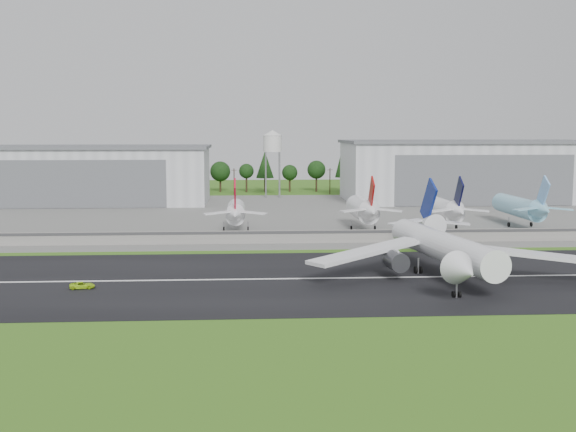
{
  "coord_description": "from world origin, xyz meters",
  "views": [
    {
      "loc": [
        -17.53,
        -129.37,
        29.11
      ],
      "look_at": [
        -7.15,
        40.0,
        9.0
      ],
      "focal_mm": 45.0,
      "sensor_mm": 36.0,
      "label": 1
    }
  ],
  "objects": [
    {
      "name": "utility_poles",
      "position": [
        0.0,
        200.0,
        0.0
      ],
      "size": [
        230.0,
        3.0,
        12.0
      ],
      "primitive_type": null,
      "color": "black",
      "rests_on": "ground"
    },
    {
      "name": "hangar_east",
      "position": [
        75.0,
        164.92,
        12.63
      ],
      "size": [
        102.0,
        47.0,
        25.2
      ],
      "color": "silver",
      "rests_on": "ground"
    },
    {
      "name": "water_tower",
      "position": [
        -5.0,
        185.0,
        24.55
      ],
      "size": [
        8.4,
        8.4,
        29.4
      ],
      "color": "#99999E",
      "rests_on": "ground"
    },
    {
      "name": "parked_jet_navy",
      "position": [
        41.48,
        76.57,
        6.26
      ],
      "size": [
        7.36,
        31.29,
        16.77
      ],
      "color": "white",
      "rests_on": "ground"
    },
    {
      "name": "ground",
      "position": [
        0.0,
        0.0,
        0.0
      ],
      "size": [
        600.0,
        600.0,
        0.0
      ],
      "primitive_type": "plane",
      "color": "#2B5C15",
      "rests_on": "ground"
    },
    {
      "name": "runway",
      "position": [
        0.0,
        10.0,
        0.05
      ],
      "size": [
        320.0,
        60.0,
        0.1
      ],
      "primitive_type": "cube",
      "color": "black",
      "rests_on": "ground"
    },
    {
      "name": "parked_jet_red_a",
      "position": [
        -19.94,
        76.53,
        5.99
      ],
      "size": [
        7.36,
        31.29,
        16.48
      ],
      "color": "white",
      "rests_on": "ground"
    },
    {
      "name": "main_airliner",
      "position": [
        21.88,
        9.57,
        4.89
      ],
      "size": [
        56.75,
        59.22,
        18.17
      ],
      "rotation": [
        0.0,
        0.0,
        3.28
      ],
      "color": "white",
      "rests_on": "runway"
    },
    {
      "name": "parked_jet_red_b",
      "position": [
        17.23,
        76.59,
        6.42
      ],
      "size": [
        7.36,
        31.29,
        16.94
      ],
      "color": "white",
      "rests_on": "ground"
    },
    {
      "name": "treeline",
      "position": [
        0.0,
        215.0,
        0.0
      ],
      "size": [
        320.0,
        16.0,
        22.0
      ],
      "primitive_type": null,
      "color": "black",
      "rests_on": "ground"
    },
    {
      "name": "ground_vehicle",
      "position": [
        -47.5,
        3.37,
        0.74
      ],
      "size": [
        4.85,
        2.77,
        1.28
      ],
      "primitive_type": "imported",
      "rotation": [
        0.0,
        0.0,
        1.72
      ],
      "color": "#ACDD1A",
      "rests_on": "runway"
    },
    {
      "name": "parked_jet_skyblue",
      "position": [
        66.15,
        81.58,
        6.21
      ],
      "size": [
        7.36,
        37.29,
        16.77
      ],
      "color": "#86CCE8",
      "rests_on": "ground"
    },
    {
      "name": "runway_centerline",
      "position": [
        0.0,
        10.0,
        0.11
      ],
      "size": [
        220.0,
        1.0,
        0.02
      ],
      "primitive_type": "cube",
      "color": "white",
      "rests_on": "runway"
    },
    {
      "name": "blast_fence",
      "position": [
        0.0,
        54.99,
        1.81
      ],
      "size": [
        240.0,
        0.61,
        3.5
      ],
      "color": "gray",
      "rests_on": "ground"
    },
    {
      "name": "hangar_west",
      "position": [
        -80.0,
        164.92,
        11.63
      ],
      "size": [
        97.0,
        44.0,
        23.2
      ],
      "color": "silver",
      "rests_on": "ground"
    },
    {
      "name": "apron",
      "position": [
        0.0,
        120.0,
        0.05
      ],
      "size": [
        320.0,
        150.0,
        0.1
      ],
      "primitive_type": "cube",
      "color": "slate",
      "rests_on": "ground"
    }
  ]
}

